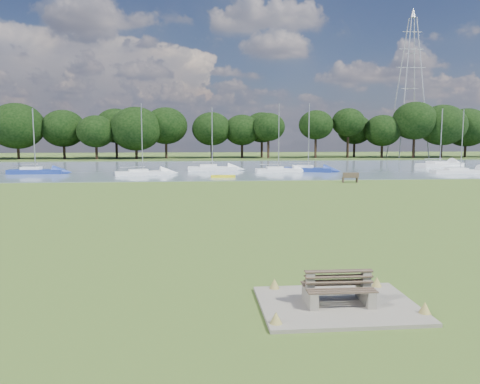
{
  "coord_description": "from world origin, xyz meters",
  "views": [
    {
      "loc": [
        -3.77,
        -25.9,
        4.59
      ],
      "look_at": [
        -1.54,
        -2.0,
        1.73
      ],
      "focal_mm": 35.0,
      "sensor_mm": 36.0,
      "label": 1
    }
  ],
  "objects": [
    {
      "name": "concrete_pad",
      "position": [
        0.0,
        -14.0,
        0.05
      ],
      "size": [
        4.2,
        3.2,
        0.1
      ],
      "primitive_type": "cube",
      "color": "gray",
      "rests_on": "ground"
    },
    {
      "name": "far_bank",
      "position": [
        0.0,
        72.0,
        0.0
      ],
      "size": [
        220.0,
        20.0,
        0.4
      ],
      "primitive_type": "cube",
      "color": "#4C6626",
      "rests_on": "ground"
    },
    {
      "name": "river",
      "position": [
        0.0,
        42.0,
        0.0
      ],
      "size": [
        220.0,
        40.0,
        0.1
      ],
      "primitive_type": "cube",
      "color": "gray",
      "rests_on": "ground"
    },
    {
      "name": "sailboat_3",
      "position": [
        10.56,
        33.34,
        0.55
      ],
      "size": [
        6.34,
        4.04,
        8.65
      ],
      "rotation": [
        0.0,
        0.0,
        -0.41
      ],
      "color": "navy",
      "rests_on": "river"
    },
    {
      "name": "tree_line",
      "position": [
        1.21,
        68.0,
        6.73
      ],
      "size": [
        145.76,
        9.31,
        11.27
      ],
      "color": "black",
      "rests_on": "far_bank"
    },
    {
      "name": "bench_pair",
      "position": [
        -0.0,
        -14.0,
        0.5
      ],
      "size": [
        1.86,
        1.12,
        0.99
      ],
      "rotation": [
        0.0,
        0.0,
        -0.02
      ],
      "color": "gray",
      "rests_on": "concrete_pad"
    },
    {
      "name": "kayak",
      "position": [
        -0.83,
        25.75,
        0.19
      ],
      "size": [
        2.73,
        0.73,
        0.27
      ],
      "primitive_type": "cube",
      "rotation": [
        0.0,
        0.0,
        -0.04
      ],
      "color": "yellow",
      "rests_on": "river"
    },
    {
      "name": "pylon",
      "position": [
        40.96,
        70.0,
        19.02
      ],
      "size": [
        6.42,
        4.5,
        30.54
      ],
      "color": "#B1B1B1",
      "rests_on": "far_bank"
    },
    {
      "name": "riverbank_bench",
      "position": [
        11.54,
        19.39,
        0.51
      ],
      "size": [
        1.66,
        0.52,
        1.02
      ],
      "rotation": [
        0.0,
        0.0,
        -0.01
      ],
      "color": "brown",
      "rests_on": "ground"
    },
    {
      "name": "sailboat_0",
      "position": [
        32.34,
        40.7,
        0.56
      ],
      "size": [
        8.19,
        4.87,
        8.6
      ],
      "rotation": [
        0.0,
        0.0,
        0.36
      ],
      "color": "white",
      "rests_on": "river"
    },
    {
      "name": "sailboat_4",
      "position": [
        -23.37,
        32.98,
        0.54
      ],
      "size": [
        6.4,
        1.87,
        7.87
      ],
      "rotation": [
        0.0,
        0.0,
        0.01
      ],
      "color": "navy",
      "rests_on": "river"
    },
    {
      "name": "sailboat_2",
      "position": [
        -10.18,
        30.14,
        0.46
      ],
      "size": [
        6.6,
        3.14,
        8.41
      ],
      "rotation": [
        0.0,
        0.0,
        0.22
      ],
      "color": "white",
      "rests_on": "river"
    },
    {
      "name": "sailboat_6",
      "position": [
        28.54,
        28.72,
        0.45
      ],
      "size": [
        7.06,
        2.31,
        7.8
      ],
      "rotation": [
        0.0,
        0.0,
        -0.05
      ],
      "color": "white",
      "rests_on": "river"
    },
    {
      "name": "sailboat_1",
      "position": [
        -1.74,
        36.29,
        0.55
      ],
      "size": [
        6.46,
        1.9,
        8.34
      ],
      "rotation": [
        0.0,
        0.0,
        -0.02
      ],
      "color": "white",
      "rests_on": "river"
    },
    {
      "name": "ground",
      "position": [
        0.0,
        0.0,
        0.0
      ],
      "size": [
        220.0,
        220.0,
        0.0
      ],
      "primitive_type": "plane",
      "color": "olive"
    },
    {
      "name": "sailboat_5",
      "position": [
        6.58,
        32.87,
        0.49
      ],
      "size": [
        5.86,
        1.83,
        8.66
      ],
      "rotation": [
        0.0,
        0.0,
        0.03
      ],
      "color": "white",
      "rests_on": "river"
    }
  ]
}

